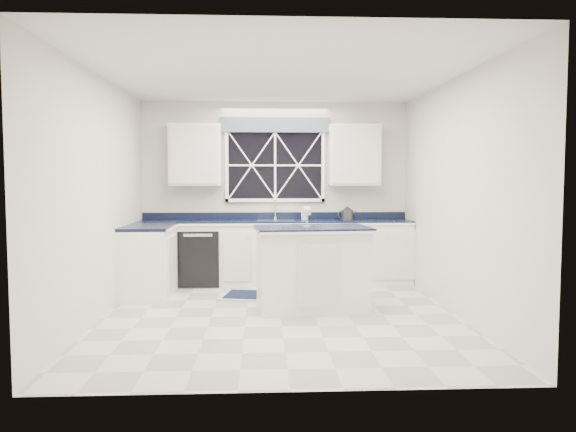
{
  "coord_description": "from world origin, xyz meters",
  "views": [
    {
      "loc": [
        -0.22,
        -6.26,
        1.58
      ],
      "look_at": [
        0.11,
        0.4,
        1.11
      ],
      "focal_mm": 35.0,
      "sensor_mm": 36.0,
      "label": 1
    }
  ],
  "objects": [
    {
      "name": "window",
      "position": [
        0.0,
        2.2,
        1.83
      ],
      "size": [
        1.65,
        0.09,
        1.26
      ],
      "color": "black",
      "rests_on": "ground"
    },
    {
      "name": "island",
      "position": [
        0.39,
        0.32,
        0.5
      ],
      "size": [
        1.39,
        0.92,
        0.99
      ],
      "rotation": [
        0.0,
        0.0,
        0.09
      ],
      "color": "white",
      "rests_on": "ground"
    },
    {
      "name": "kettle",
      "position": [
        1.06,
        1.94,
        1.04
      ],
      "size": [
        0.29,
        0.22,
        0.21
      ],
      "rotation": [
        0.0,
        0.0,
        0.28
      ],
      "color": "#313134",
      "rests_on": "countertop"
    },
    {
      "name": "ground",
      "position": [
        0.0,
        0.0,
        0.0
      ],
      "size": [
        4.5,
        4.5,
        0.0
      ],
      "primitive_type": "plane",
      "color": "silver",
      "rests_on": "ground"
    },
    {
      "name": "wine_glass",
      "position": [
        0.33,
        0.35,
        1.17
      ],
      "size": [
        0.11,
        0.11,
        0.26
      ],
      "color": "silver",
      "rests_on": "island"
    },
    {
      "name": "countertop",
      "position": [
        0.0,
        1.95,
        0.92
      ],
      "size": [
        3.98,
        0.64,
        0.04
      ],
      "primitive_type": "cube",
      "color": "black",
      "rests_on": "base_cabinets"
    },
    {
      "name": "soap_bottle",
      "position": [
        0.44,
        2.11,
        1.03
      ],
      "size": [
        0.11,
        0.11,
        0.19
      ],
      "primitive_type": "imported",
      "rotation": [
        0.0,
        0.0,
        -0.33
      ],
      "color": "silver",
      "rests_on": "countertop"
    },
    {
      "name": "base_cabinets",
      "position": [
        -0.33,
        1.78,
        0.45
      ],
      "size": [
        3.99,
        1.6,
        0.9
      ],
      "color": "white",
      "rests_on": "ground"
    },
    {
      "name": "faucet",
      "position": [
        0.0,
        2.14,
        1.1
      ],
      "size": [
        0.05,
        0.2,
        0.3
      ],
      "color": "silver",
      "rests_on": "countertop"
    },
    {
      "name": "upper_cabinets",
      "position": [
        0.0,
        2.08,
        1.9
      ],
      "size": [
        3.1,
        0.34,
        0.9
      ],
      "color": "white",
      "rests_on": "ground"
    },
    {
      "name": "back_wall",
      "position": [
        0.0,
        2.25,
        1.35
      ],
      "size": [
        4.0,
        0.1,
        2.7
      ],
      "primitive_type": "cube",
      "color": "beige",
      "rests_on": "ground"
    },
    {
      "name": "rug",
      "position": [
        -0.18,
        1.08,
        0.01
      ],
      "size": [
        1.23,
        0.87,
        0.02
      ],
      "rotation": [
        0.0,
        0.0,
        -0.18
      ],
      "color": "#B0AFAB",
      "rests_on": "ground"
    },
    {
      "name": "dishwasher",
      "position": [
        -1.1,
        1.95,
        0.41
      ],
      "size": [
        0.6,
        0.58,
        0.82
      ],
      "primitive_type": "cube",
      "color": "black",
      "rests_on": "ground"
    }
  ]
}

